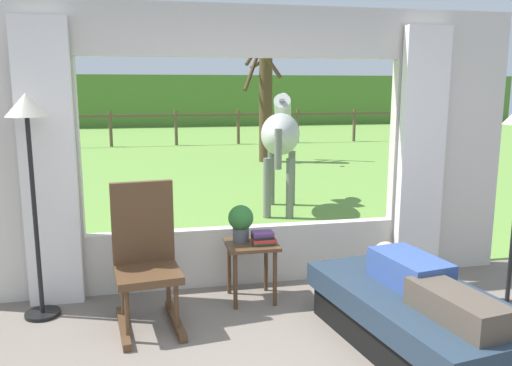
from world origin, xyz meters
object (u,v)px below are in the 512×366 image
object	(u,v)px
side_table	(251,253)
reclining_person	(423,281)
potted_plant	(241,221)
rocking_chair	(146,257)
floor_lamp_left	(29,139)
pasture_tree	(265,101)
recliner_sofa	(417,319)
horse	(281,135)
book_stack	(263,238)

from	to	relation	value
side_table	reclining_person	bearing A→B (deg)	-49.02
side_table	potted_plant	distance (m)	0.29
rocking_chair	side_table	world-z (taller)	rocking_chair
side_table	floor_lamp_left	xyz separation A→B (m)	(-1.74, 0.03, 1.03)
side_table	pasture_tree	xyz separation A→B (m)	(1.98, 8.21, 1.08)
rocking_chair	side_table	bearing A→B (deg)	10.04
potted_plant	floor_lamp_left	xyz separation A→B (m)	(-1.66, -0.03, 0.75)
recliner_sofa	pasture_tree	xyz separation A→B (m)	(1.00, 9.29, 1.29)
reclining_person	rocking_chair	bearing A→B (deg)	146.15
reclining_person	pasture_tree	distance (m)	9.45
reclining_person	floor_lamp_left	world-z (taller)	floor_lamp_left
rocking_chair	floor_lamp_left	distance (m)	1.28
rocking_chair	horse	bearing A→B (deg)	53.03
recliner_sofa	horse	bearing A→B (deg)	79.60
side_table	potted_plant	xyz separation A→B (m)	(-0.08, 0.06, 0.28)
horse	rocking_chair	bearing A→B (deg)	-102.48
rocking_chair	potted_plant	world-z (taller)	rocking_chair
potted_plant	side_table	bearing A→B (deg)	-36.87
potted_plant	pasture_tree	distance (m)	8.44
book_stack	horse	distance (m)	3.41
potted_plant	horse	xyz separation A→B (m)	(1.15, 3.09, 0.45)
side_table	potted_plant	bearing A→B (deg)	143.13
side_table	pasture_tree	world-z (taller)	pasture_tree
recliner_sofa	book_stack	world-z (taller)	book_stack
side_table	potted_plant	world-z (taller)	potted_plant
floor_lamp_left	horse	bearing A→B (deg)	48.00
rocking_chair	horse	size ratio (longest dim) A/B	0.62
floor_lamp_left	horse	distance (m)	4.21
rocking_chair	horse	world-z (taller)	horse
pasture_tree	book_stack	bearing A→B (deg)	-102.89
recliner_sofa	floor_lamp_left	distance (m)	3.19
book_stack	floor_lamp_left	xyz separation A→B (m)	(-1.83, 0.09, 0.88)
potted_plant	floor_lamp_left	bearing A→B (deg)	-178.91
recliner_sofa	rocking_chair	world-z (taller)	rocking_chair
reclining_person	potted_plant	bearing A→B (deg)	122.48
recliner_sofa	book_stack	xyz separation A→B (m)	(-0.90, 1.03, 0.36)
side_table	recliner_sofa	bearing A→B (deg)	-47.76
reclining_person	floor_lamp_left	xyz separation A→B (m)	(-2.73, 1.16, 0.93)
rocking_chair	pasture_tree	distance (m)	9.01
reclining_person	potted_plant	xyz separation A→B (m)	(-1.07, 1.20, 0.18)
reclining_person	horse	size ratio (longest dim) A/B	0.79
side_table	horse	distance (m)	3.41
recliner_sofa	potted_plant	xyz separation A→B (m)	(-1.07, 1.15, 0.48)
rocking_chair	side_table	size ratio (longest dim) A/B	2.15
recliner_sofa	potted_plant	bearing A→B (deg)	123.69
recliner_sofa	rocking_chair	bearing A→B (deg)	147.41
pasture_tree	recliner_sofa	bearing A→B (deg)	-96.12
side_table	rocking_chair	bearing A→B (deg)	-162.83
recliner_sofa	potted_plant	distance (m)	1.64
potted_plant	pasture_tree	xyz separation A→B (m)	(2.06, 8.15, 0.80)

